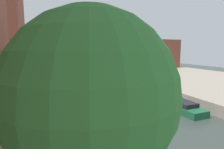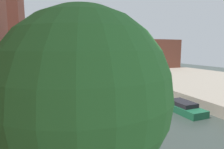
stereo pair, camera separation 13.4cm
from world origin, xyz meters
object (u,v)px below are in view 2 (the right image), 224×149
object	(u,v)px
parked_car	(137,70)
moored_boat_left_4	(68,76)
moored_boat_left_1	(112,124)
moored_boat_left_3	(75,82)
moored_boat_right_4	(118,80)
street_tree_2	(53,61)
street_tree_0	(85,94)
low_block_right	(151,53)
moored_boat_left_2	(87,93)
moored_boat_right_3	(139,89)
street_tree_3	(50,52)
moored_boat_right_2	(183,107)
street_tree_1	(60,50)

from	to	relation	value
parked_car	moored_boat_left_4	size ratio (longest dim) A/B	1.12
parked_car	moored_boat_left_1	bearing A→B (deg)	-122.35
parked_car	moored_boat_left_3	bearing A→B (deg)	-170.71
moored_boat_right_4	moored_boat_left_3	bearing A→B (deg)	174.18
street_tree_2	street_tree_0	bearing A→B (deg)	-90.00
low_block_right	street_tree_2	distance (m)	36.81
low_block_right	street_tree_0	size ratio (longest dim) A/B	2.02
moored_boat_left_2	moored_boat_right_3	size ratio (longest dim) A/B	0.88
street_tree_3	parked_car	bearing A→B (deg)	36.64
street_tree_0	moored_boat_left_4	xyz separation A→B (m)	(3.66, 32.32, -4.24)
street_tree_3	moored_boat_left_2	size ratio (longest dim) A/B	1.41
low_block_right	street_tree_3	xyz separation A→B (m)	(-25.04, -21.91, 0.79)
moored_boat_left_1	moored_boat_left_4	world-z (taller)	moored_boat_left_1
street_tree_0	moored_boat_left_3	distance (m)	25.61
moored_boat_left_4	moored_boat_right_2	distance (m)	24.27
street_tree_1	street_tree_3	size ratio (longest dim) A/B	1.04
low_block_right	moored_boat_right_2	distance (m)	32.04
low_block_right	parked_car	size ratio (longest dim) A/B	2.27
moored_boat_right_4	low_block_right	bearing A→B (deg)	42.05
street_tree_1	low_block_right	bearing A→B (deg)	52.47
street_tree_0	street_tree_3	size ratio (longest dim) A/B	0.91
moored_boat_left_1	moored_boat_right_3	world-z (taller)	moored_boat_right_3
parked_car	moored_boat_right_2	bearing A→B (deg)	-106.12
low_block_right	street_tree_1	size ratio (longest dim) A/B	1.78
moored_boat_left_1	street_tree_1	bearing A→B (deg)	-137.40
street_tree_2	street_tree_3	bearing A→B (deg)	90.00
low_block_right	moored_boat_right_4	world-z (taller)	low_block_right
street_tree_2	moored_boat_left_3	world-z (taller)	street_tree_2
moored_boat_left_3	street_tree_3	bearing A→B (deg)	-111.83
moored_boat_left_3	moored_boat_right_3	distance (m)	10.60
street_tree_0	street_tree_3	world-z (taller)	street_tree_3
street_tree_1	moored_boat_left_1	bearing A→B (deg)	42.60
parked_car	moored_boat_left_2	distance (m)	15.55
low_block_right	moored_boat_right_4	bearing A→B (deg)	-137.95
street_tree_1	moored_boat_right_4	bearing A→B (deg)	61.47
street_tree_1	parked_car	size ratio (longest dim) A/B	1.28
street_tree_2	parked_car	size ratio (longest dim) A/B	1.03
moored_boat_right_3	parked_car	bearing A→B (deg)	63.20
low_block_right	moored_boat_left_3	world-z (taller)	low_block_right
low_block_right	street_tree_0	world-z (taller)	low_block_right
street_tree_1	street_tree_3	bearing A→B (deg)	90.00
street_tree_1	moored_boat_right_3	size ratio (longest dim) A/B	1.29
moored_boat_left_1	moored_boat_left_4	xyz separation A→B (m)	(0.19, 24.50, -0.07)
street_tree_3	moored_boat_left_3	bearing A→B (deg)	68.17
street_tree_3	street_tree_0	bearing A→B (deg)	-90.00
street_tree_3	low_block_right	bearing A→B (deg)	41.18
low_block_right	moored_boat_left_4	distance (m)	22.29
street_tree_1	parked_car	distance (m)	27.38
street_tree_3	moored_boat_right_3	xyz separation A→B (m)	(10.33, 1.25, -4.64)
street_tree_1	moored_boat_right_3	xyz separation A→B (m)	(10.33, 11.93, -4.87)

